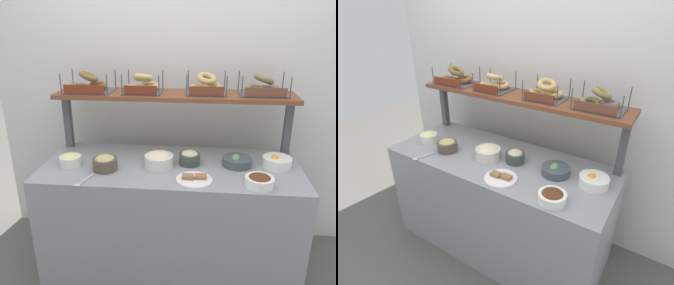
{
  "view_description": "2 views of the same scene",
  "coord_description": "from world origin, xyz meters",
  "views": [
    {
      "loc": [
        0.19,
        -2.06,
        1.79
      ],
      "look_at": [
        -0.02,
        0.02,
        1.0
      ],
      "focal_mm": 36.21,
      "sensor_mm": 36.0,
      "label": 1
    },
    {
      "loc": [
        1.02,
        -1.48,
        1.89
      ],
      "look_at": [
        0.05,
        0.02,
        0.99
      ],
      "focal_mm": 29.48,
      "sensor_mm": 36.0,
      "label": 2
    }
  ],
  "objects": [
    {
      "name": "ground_plane",
      "position": [
        0.0,
        0.0,
        0.0
      ],
      "size": [
        8.0,
        8.0,
        0.0
      ],
      "primitive_type": "plane",
      "color": "#595651"
    },
    {
      "name": "back_wall",
      "position": [
        0.0,
        0.55,
        1.2
      ],
      "size": [
        2.91,
        0.06,
        2.4
      ],
      "primitive_type": "cube",
      "color": "silver",
      "rests_on": "ground_plane"
    },
    {
      "name": "deli_counter",
      "position": [
        0.0,
        0.0,
        0.42
      ],
      "size": [
        1.71,
        0.7,
        0.85
      ],
      "primitive_type": "cube",
      "color": "gray",
      "rests_on": "ground_plane"
    },
    {
      "name": "shelf_riser_left",
      "position": [
        -0.8,
        0.27,
        1.05
      ],
      "size": [
        0.05,
        0.05,
        0.4
      ],
      "primitive_type": "cube",
      "color": "#4C4C51",
      "rests_on": "deli_counter"
    },
    {
      "name": "shelf_riser_right",
      "position": [
        0.8,
        0.27,
        1.05
      ],
      "size": [
        0.05,
        0.05,
        0.4
      ],
      "primitive_type": "cube",
      "color": "#4C4C51",
      "rests_on": "deli_counter"
    },
    {
      "name": "upper_shelf",
      "position": [
        0.0,
        0.27,
        1.26
      ],
      "size": [
        1.67,
        0.32,
        0.03
      ],
      "primitive_type": "cube",
      "color": "brown",
      "rests_on": "shelf_riser_left"
    },
    {
      "name": "bowl_egg_salad",
      "position": [
        -0.66,
        -0.08,
        0.89
      ],
      "size": [
        0.14,
        0.14,
        0.09
      ],
      "color": "silver",
      "rests_on": "deli_counter"
    },
    {
      "name": "bowl_potato_salad",
      "position": [
        -0.08,
        -0.04,
        0.9
      ],
      "size": [
        0.19,
        0.19,
        0.1
      ],
      "color": "silver",
      "rests_on": "deli_counter"
    },
    {
      "name": "bowl_veggie_mix",
      "position": [
        0.44,
        0.04,
        0.88
      ],
      "size": [
        0.19,
        0.19,
        0.08
      ],
      "color": "#424C52",
      "rests_on": "deli_counter"
    },
    {
      "name": "bowl_chocolate_spread",
      "position": [
        0.54,
        -0.25,
        0.89
      ],
      "size": [
        0.17,
        0.17,
        0.07
      ],
      "color": "white",
      "rests_on": "deli_counter"
    },
    {
      "name": "bowl_tuna_salad",
      "position": [
        0.12,
        0.03,
        0.9
      ],
      "size": [
        0.14,
        0.14,
        0.1
      ],
      "color": "#39473B",
      "rests_on": "deli_counter"
    },
    {
      "name": "bowl_hummus",
      "position": [
        -0.42,
        -0.11,
        0.9
      ],
      "size": [
        0.16,
        0.16,
        0.1
      ],
      "color": "brown",
      "rests_on": "deli_counter"
    },
    {
      "name": "bowl_fruit_salad",
      "position": [
        0.7,
        0.04,
        0.89
      ],
      "size": [
        0.19,
        0.19,
        0.08
      ],
      "color": "white",
      "rests_on": "deli_counter"
    },
    {
      "name": "serving_plate_white",
      "position": [
        0.16,
        -0.22,
        0.86
      ],
      "size": [
        0.22,
        0.22,
        0.04
      ],
      "color": "white",
      "rests_on": "deli_counter"
    },
    {
      "name": "serving_spoon_near_plate",
      "position": [
        -0.51,
        -0.32,
        0.86
      ],
      "size": [
        0.08,
        0.17,
        0.01
      ],
      "color": "#B7B7BC",
      "rests_on": "deli_counter"
    },
    {
      "name": "bagel_basket_cinnamon_raisin",
      "position": [
        -0.61,
        0.26,
        1.33
      ],
      "size": [
        0.33,
        0.26,
        0.16
      ],
      "color": "#4C4C51",
      "rests_on": "upper_shelf"
    },
    {
      "name": "bagel_basket_plain",
      "position": [
        -0.22,
        0.27,
        1.33
      ],
      "size": [
        0.28,
        0.26,
        0.14
      ],
      "color": "#4C4C51",
      "rests_on": "upper_shelf"
    },
    {
      "name": "bagel_basket_sesame",
      "position": [
        0.22,
        0.28,
        1.33
      ],
      "size": [
        0.28,
        0.26,
        0.15
      ],
      "color": "#4C4C51",
      "rests_on": "upper_shelf"
    },
    {
      "name": "bagel_basket_poppy",
      "position": [
        0.6,
        0.28,
        1.33
      ],
      "size": [
        0.32,
        0.26,
        0.15
      ],
      "color": "#4C4C51",
      "rests_on": "upper_shelf"
    }
  ]
}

